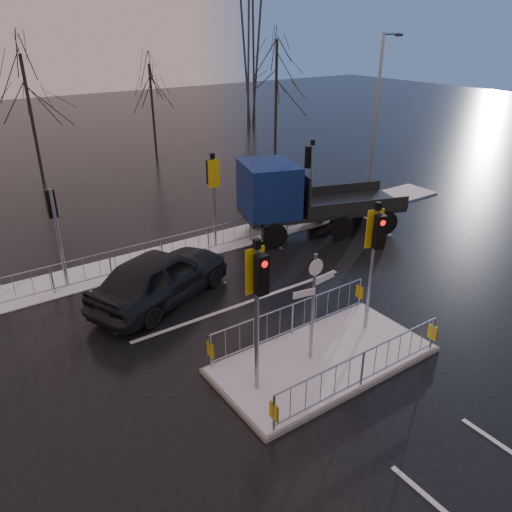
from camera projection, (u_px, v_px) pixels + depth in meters
ground at (323, 361)px, 13.55m from camera, size 120.00×120.00×0.00m
snow_verge at (180, 252)px, 19.95m from camera, size 30.00×2.00×0.04m
lane_markings at (331, 367)px, 13.30m from camera, size 8.00×11.38×0.01m
traffic_island at (323, 349)px, 13.39m from camera, size 6.00×3.04×4.15m
far_kerb_fixtures at (191, 231)px, 19.30m from camera, size 18.00×0.65×3.83m
car_far_lane at (160, 276)px, 16.19m from camera, size 5.60×3.92×1.77m
flatbed_truck at (291, 197)px, 20.96m from camera, size 7.39×4.53×3.22m
tree_far_a at (28, 95)px, 26.86m from camera, size 3.75×3.75×7.08m
tree_far_b at (151, 93)px, 32.74m from camera, size 3.25×3.25×6.14m
tree_far_c at (276, 74)px, 34.22m from camera, size 4.00×4.00×7.55m
street_lamp_right at (377, 115)px, 23.46m from camera, size 1.25×0.18×8.00m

